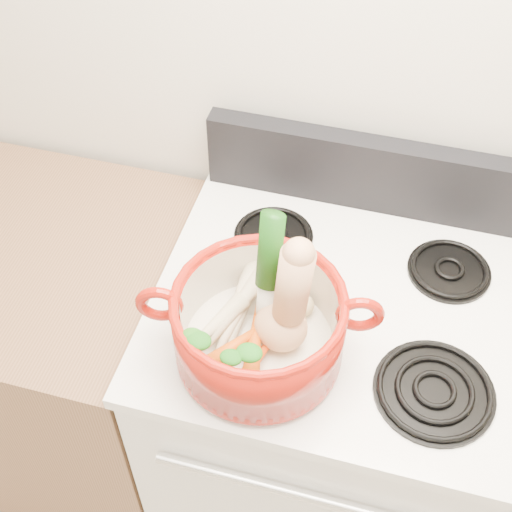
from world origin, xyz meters
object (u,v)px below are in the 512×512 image
(stove_body, at_px, (329,422))
(dutch_oven, at_px, (259,327))
(squash, at_px, (282,298))
(leek, at_px, (268,277))

(stove_body, height_order, dutch_oven, dutch_oven)
(stove_body, relative_size, squash, 3.64)
(squash, xyz_separation_m, leek, (-0.03, 0.03, 0.02))
(dutch_oven, distance_m, squash, 0.09)
(stove_body, bearing_deg, squash, -123.62)
(stove_body, xyz_separation_m, squash, (-0.10, -0.15, 0.67))
(leek, bearing_deg, squash, -34.03)
(dutch_oven, distance_m, leek, 0.10)
(squash, bearing_deg, dutch_oven, -146.37)
(leek, bearing_deg, stove_body, 48.71)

